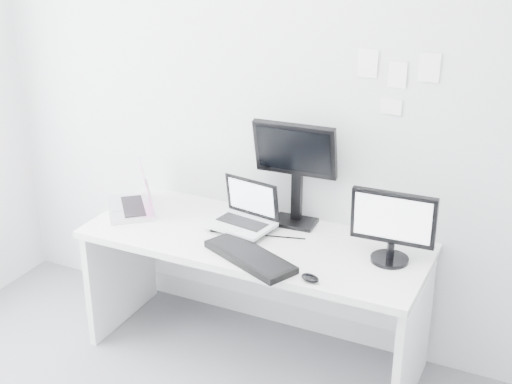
% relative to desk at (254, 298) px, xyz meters
% --- Properties ---
extents(back_wall, '(3.60, 0.00, 3.60)m').
position_rel_desk_xyz_m(back_wall, '(0.00, 0.35, 0.99)').
color(back_wall, silver).
rests_on(back_wall, ground).
extents(desk, '(1.80, 0.70, 0.73)m').
position_rel_desk_xyz_m(desk, '(0.00, 0.00, 0.00)').
color(desk, white).
rests_on(desk, ground).
extents(macbook, '(0.43, 0.44, 0.27)m').
position_rel_desk_xyz_m(macbook, '(-0.78, 0.01, 0.50)').
color(macbook, '#BAB9BF').
rests_on(macbook, desk).
extents(speaker, '(0.10, 0.10, 0.16)m').
position_rel_desk_xyz_m(speaker, '(-0.13, 0.30, 0.44)').
color(speaker, black).
rests_on(speaker, desk).
extents(dell_laptop, '(0.37, 0.31, 0.27)m').
position_rel_desk_xyz_m(dell_laptop, '(-0.10, 0.04, 0.50)').
color(dell_laptop, silver).
rests_on(dell_laptop, desk).
extents(rear_monitor, '(0.45, 0.18, 0.60)m').
position_rel_desk_xyz_m(rear_monitor, '(0.12, 0.25, 0.66)').
color(rear_monitor, black).
rests_on(rear_monitor, desk).
extents(samsung_monitor, '(0.42, 0.21, 0.37)m').
position_rel_desk_xyz_m(samsung_monitor, '(0.70, 0.06, 0.55)').
color(samsung_monitor, black).
rests_on(samsung_monitor, desk).
extents(keyboard, '(0.54, 0.38, 0.03)m').
position_rel_desk_xyz_m(keyboard, '(0.09, -0.23, 0.38)').
color(keyboard, black).
rests_on(keyboard, desk).
extents(mouse, '(0.11, 0.09, 0.03)m').
position_rel_desk_xyz_m(mouse, '(0.43, -0.29, 0.38)').
color(mouse, black).
rests_on(mouse, desk).
extents(wall_note_0, '(0.10, 0.00, 0.14)m').
position_rel_desk_xyz_m(wall_note_0, '(0.45, 0.34, 1.26)').
color(wall_note_0, white).
rests_on(wall_note_0, back_wall).
extents(wall_note_1, '(0.09, 0.00, 0.13)m').
position_rel_desk_xyz_m(wall_note_1, '(0.60, 0.34, 1.22)').
color(wall_note_1, white).
rests_on(wall_note_1, back_wall).
extents(wall_note_2, '(0.10, 0.00, 0.14)m').
position_rel_desk_xyz_m(wall_note_2, '(0.75, 0.34, 1.26)').
color(wall_note_2, white).
rests_on(wall_note_2, back_wall).
extents(wall_note_3, '(0.11, 0.00, 0.08)m').
position_rel_desk_xyz_m(wall_note_3, '(0.58, 0.34, 1.05)').
color(wall_note_3, white).
rests_on(wall_note_3, back_wall).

